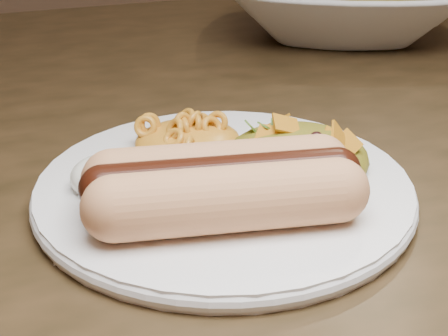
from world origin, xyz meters
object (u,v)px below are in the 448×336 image
object	(u,v)px
fork	(77,220)
table	(218,199)
serving_bowl	(342,4)
plate	(224,189)

from	to	relation	value
fork	table	bearing A→B (deg)	61.62
fork	serving_bowl	size ratio (longest dim) A/B	0.48
fork	serving_bowl	bearing A→B (deg)	59.00
table	fork	xyz separation A→B (m)	(-0.15, -0.16, 0.09)
fork	serving_bowl	distance (m)	0.53
plate	fork	xyz separation A→B (m)	(-0.10, 0.00, -0.00)
table	plate	size ratio (longest dim) A/B	6.08
table	fork	size ratio (longest dim) A/B	11.05
fork	plate	bearing A→B (deg)	15.59
serving_bowl	table	bearing A→B (deg)	-138.42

